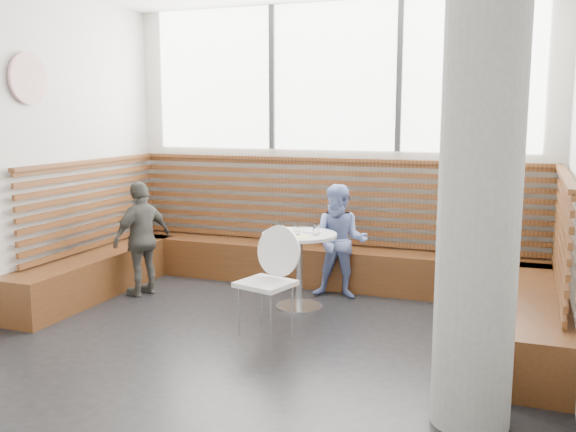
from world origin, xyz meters
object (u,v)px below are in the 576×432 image
at_px(child_back, 340,242).
at_px(child_left, 142,238).
at_px(concrete_column, 481,175).
at_px(cafe_table, 299,255).
at_px(cafe_chair, 269,271).
at_px(adult_man, 476,235).

distance_m(child_back, child_left, 2.14).
relative_size(concrete_column, cafe_table, 4.13).
relative_size(cafe_table, cafe_chair, 0.80).
distance_m(cafe_chair, child_back, 1.34).
distance_m(adult_man, child_left, 3.48).
height_order(cafe_chair, child_back, child_back).
height_order(concrete_column, child_left, concrete_column).
bearing_deg(concrete_column, child_back, 122.80).
height_order(cafe_table, cafe_chair, cafe_chair).
distance_m(concrete_column, child_back, 3.05).
bearing_deg(cafe_table, adult_man, -0.63).
bearing_deg(adult_man, cafe_table, 94.52).
bearing_deg(concrete_column, adult_man, 94.33).
distance_m(concrete_column, child_left, 4.15).
height_order(concrete_column, adult_man, concrete_column).
distance_m(concrete_column, adult_man, 2.04).
relative_size(cafe_table, child_back, 0.63).
distance_m(concrete_column, cafe_table, 2.86).
bearing_deg(child_back, child_left, -169.76).
bearing_deg(cafe_chair, child_left, 175.00).
bearing_deg(cafe_table, cafe_chair, -90.51).
bearing_deg(cafe_table, child_left, -175.67).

